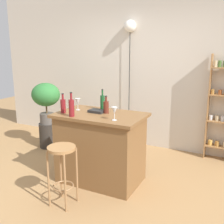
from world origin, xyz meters
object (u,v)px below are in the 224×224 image
object	(u,v)px
bottle_wine_red	(71,107)
pendant_globe_light	(130,28)
wine_glass_center	(114,111)
bottle_vinegar	(106,107)
potted_plant	(46,97)
plant_stool	(48,135)
bottle_sauce_amber	(63,106)
cookbook	(97,111)
wine_glass_left	(78,102)
spice_shelf	(221,107)
bar_stool	(62,162)
bottle_spirits_clear	(102,102)

from	to	relation	value
bottle_wine_red	pendant_globe_light	size ratio (longest dim) A/B	0.14
wine_glass_center	pendant_globe_light	bearing A→B (deg)	107.41
bottle_vinegar	wine_glass_center	size ratio (longest dim) A/B	1.43
pendant_globe_light	bottle_wine_red	bearing A→B (deg)	-90.69
potted_plant	bottle_wine_red	bearing A→B (deg)	-38.30
bottle_vinegar	plant_stool	bearing A→B (deg)	158.04
bottle_wine_red	pendant_globe_light	xyz separation A→B (m)	(0.02, 1.82, 1.06)
bottle_sauce_amber	pendant_globe_light	size ratio (longest dim) A/B	0.12
bottle_sauce_amber	cookbook	size ratio (longest dim) A/B	1.26
wine_glass_left	pendant_globe_light	distance (m)	1.83
spice_shelf	cookbook	size ratio (longest dim) A/B	8.15
plant_stool	bottle_wine_red	distance (m)	1.78
plant_stool	wine_glass_left	world-z (taller)	wine_glass_left
bar_stool	plant_stool	size ratio (longest dim) A/B	1.59
bar_stool	bottle_wine_red	bearing A→B (deg)	109.26
cookbook	plant_stool	bearing A→B (deg)	157.87
bottle_spirits_clear	bottle_vinegar	xyz separation A→B (m)	(0.14, -0.16, -0.02)
plant_stool	bottle_spirits_clear	bearing A→B (deg)	-18.34
plant_stool	bottle_wine_red	size ratio (longest dim) A/B	1.45
bottle_spirits_clear	wine_glass_left	world-z (taller)	bottle_spirits_clear
bottle_wine_red	bottle_vinegar	size ratio (longest dim) A/B	1.33
spice_shelf	bottle_sauce_amber	xyz separation A→B (m)	(-1.84, -1.67, 0.18)
pendant_globe_light	bar_stool	bearing A→B (deg)	-86.64
plant_stool	bottle_wine_red	bearing A→B (deg)	-38.30
bar_stool	cookbook	distance (m)	0.89
pendant_globe_light	bottle_spirits_clear	bearing A→B (deg)	-83.45
bottle_sauce_amber	spice_shelf	bearing A→B (deg)	42.20
bottle_vinegar	wine_glass_left	world-z (taller)	bottle_vinegar
bar_stool	pendant_globe_light	distance (m)	2.77
bottle_wine_red	cookbook	distance (m)	0.39
spice_shelf	plant_stool	size ratio (longest dim) A/B	3.79
spice_shelf	bottle_spirits_clear	bearing A→B (deg)	-138.82
potted_plant	bottle_spirits_clear	world-z (taller)	bottle_spirits_clear
bottle_spirits_clear	wine_glass_center	bearing A→B (deg)	-47.31
bottle_spirits_clear	cookbook	bearing A→B (deg)	-87.21
bottle_spirits_clear	pendant_globe_light	distance (m)	1.70
bar_stool	bottle_sauce_amber	world-z (taller)	bottle_sauce_amber
bar_stool	potted_plant	distance (m)	2.02
bottle_spirits_clear	pendant_globe_light	bearing A→B (deg)	96.55
potted_plant	cookbook	world-z (taller)	potted_plant
plant_stool	cookbook	size ratio (longest dim) A/B	2.15
spice_shelf	wine_glass_left	world-z (taller)	spice_shelf
wine_glass_left	bottle_spirits_clear	bearing A→B (deg)	29.37
plant_stool	bottle_spirits_clear	world-z (taller)	bottle_spirits_clear
bottle_vinegar	pendant_globe_light	xyz separation A→B (m)	(-0.29, 1.47, 1.09)
bottle_spirits_clear	wine_glass_left	bearing A→B (deg)	-150.63
bottle_wine_red	cookbook	xyz separation A→B (m)	(0.18, 0.33, -0.10)
bottle_vinegar	bottle_spirits_clear	bearing A→B (deg)	131.53
plant_stool	bottle_wine_red	xyz separation A→B (m)	(1.23, -0.97, 0.85)
pendant_globe_light	bottle_vinegar	bearing A→B (deg)	-78.86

